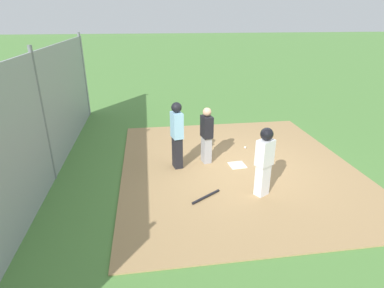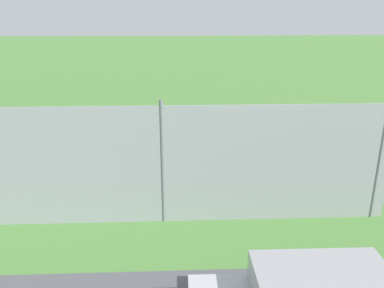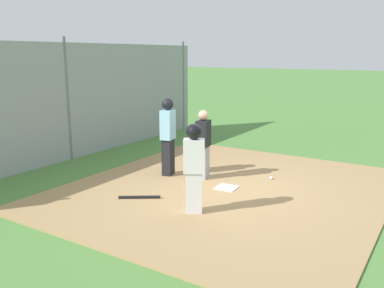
# 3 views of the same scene
# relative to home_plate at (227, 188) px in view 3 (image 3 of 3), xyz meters

# --- Properties ---
(ground_plane) EXTENTS (140.00, 140.00, 0.00)m
(ground_plane) POSITION_rel_home_plate_xyz_m (0.00, 0.00, -0.04)
(ground_plane) COLOR #51843D
(dirt_infield) EXTENTS (7.20, 6.40, 0.03)m
(dirt_infield) POSITION_rel_home_plate_xyz_m (0.00, 0.00, -0.03)
(dirt_infield) COLOR #A88456
(dirt_infield) RESTS_ON ground_plane
(home_plate) EXTENTS (0.48, 0.48, 0.02)m
(home_plate) POSITION_rel_home_plate_xyz_m (0.00, 0.00, 0.00)
(home_plate) COLOR white
(home_plate) RESTS_ON dirt_infield
(catcher) EXTENTS (0.42, 0.33, 1.62)m
(catcher) POSITION_rel_home_plate_xyz_m (-0.37, -0.82, 0.83)
(catcher) COLOR #9E9EA3
(catcher) RESTS_ON dirt_infield
(umpire) EXTENTS (0.43, 0.34, 1.86)m
(umpire) POSITION_rel_home_plate_xyz_m (-0.15, -1.68, 0.98)
(umpire) COLOR black
(umpire) RESTS_ON dirt_infield
(runner) EXTENTS (0.42, 0.46, 1.67)m
(runner) POSITION_rel_home_plate_xyz_m (1.57, 0.14, 0.94)
(runner) COLOR silver
(runner) RESTS_ON dirt_infield
(baseball_bat) EXTENTS (0.52, 0.74, 0.06)m
(baseball_bat) POSITION_rel_home_plate_xyz_m (1.54, -1.19, 0.02)
(baseball_bat) COLOR black
(baseball_bat) RESTS_ON dirt_infield
(baseball) EXTENTS (0.07, 0.07, 0.07)m
(baseball) POSITION_rel_home_plate_xyz_m (-1.13, 0.58, 0.03)
(baseball) COLOR white
(baseball) RESTS_ON dirt_infield
(backstop_fence) EXTENTS (12.00, 0.10, 3.35)m
(backstop_fence) POSITION_rel_home_plate_xyz_m (0.00, -4.93, 1.56)
(backstop_fence) COLOR #93999E
(backstop_fence) RESTS_ON ground_plane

